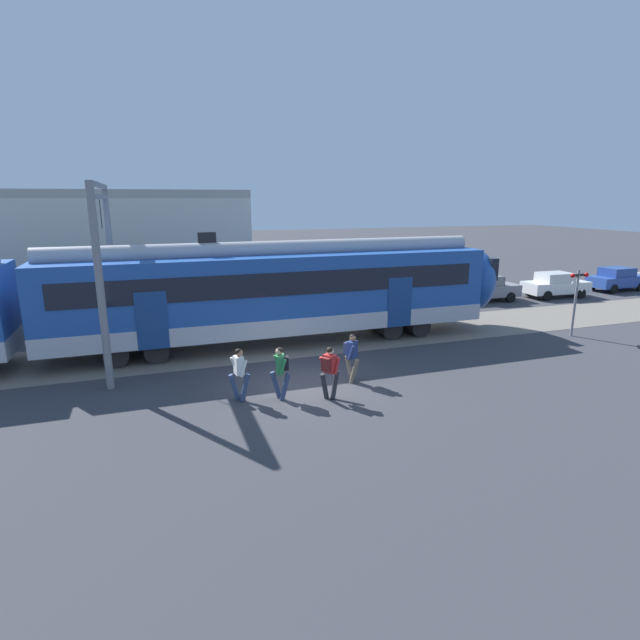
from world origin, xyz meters
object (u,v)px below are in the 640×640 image
at_px(pedestrian_green, 281,368).
at_px(pedestrian_navy, 351,354).
at_px(pedestrian_white, 239,371).
at_px(parked_car_white, 555,285).
at_px(parked_car_grey, 485,288).
at_px(pedestrian_red, 329,368).
at_px(crossing_signal, 577,292).
at_px(parked_car_blue, 617,279).

xyz_separation_m(pedestrian_green, pedestrian_navy, (2.59, 0.67, 0.00)).
distance_m(pedestrian_white, parked_car_white, 23.61).
height_order(pedestrian_navy, parked_car_white, pedestrian_navy).
xyz_separation_m(pedestrian_white, parked_car_grey, (16.56, 10.29, -0.18)).
bearing_deg(pedestrian_green, pedestrian_red, -18.92).
height_order(pedestrian_white, parked_car_white, pedestrian_white).
bearing_deg(parked_car_white, pedestrian_navy, -151.81).
bearing_deg(crossing_signal, parked_car_blue, 33.89).
distance_m(parked_car_blue, crossing_signal, 14.23).
xyz_separation_m(parked_car_white, parked_car_blue, (5.66, 0.49, 0.00)).
relative_size(pedestrian_red, pedestrian_navy, 1.00).
bearing_deg(crossing_signal, pedestrian_white, -171.01).
bearing_deg(parked_car_blue, pedestrian_red, -155.64).
xyz_separation_m(pedestrian_red, parked_car_white, (18.85, 10.60, -0.21)).
bearing_deg(pedestrian_navy, pedestrian_green, -165.55).
bearing_deg(crossing_signal, pedestrian_navy, -169.95).
bearing_deg(pedestrian_red, crossing_signal, 14.05).
xyz_separation_m(pedestrian_red, crossing_signal, (12.73, 3.19, 1.02)).
bearing_deg(pedestrian_red, pedestrian_white, 163.77).
xyz_separation_m(parked_car_grey, parked_car_blue, (10.55, 0.04, 0.00)).
xyz_separation_m(parked_car_grey, crossing_signal, (-1.22, -7.87, 1.23)).
bearing_deg(pedestrian_green, parked_car_grey, 34.58).
xyz_separation_m(pedestrian_white, parked_car_blue, (27.11, 10.33, -0.18)).
xyz_separation_m(pedestrian_green, parked_car_white, (20.24, 10.12, -0.21)).
distance_m(parked_car_white, parked_car_blue, 5.68).
bearing_deg(pedestrian_white, pedestrian_navy, 5.76).
xyz_separation_m(parked_car_grey, parked_car_white, (4.89, -0.45, 0.00)).
bearing_deg(parked_car_grey, pedestrian_white, -148.14).
bearing_deg(parked_car_grey, pedestrian_navy, -142.15).
relative_size(pedestrian_white, pedestrian_green, 1.00).
relative_size(pedestrian_red, parked_car_white, 0.41).
height_order(pedestrian_red, pedestrian_navy, same).
distance_m(pedestrian_red, pedestrian_navy, 1.66).
distance_m(pedestrian_red, parked_car_blue, 26.90).
relative_size(parked_car_white, parked_car_blue, 1.00).
distance_m(pedestrian_white, parked_car_grey, 19.50).
relative_size(parked_car_white, crossing_signal, 1.36).
height_order(pedestrian_white, parked_car_blue, pedestrian_white).
distance_m(pedestrian_white, parked_car_blue, 29.02).
distance_m(parked_car_grey, parked_car_white, 4.91).
relative_size(pedestrian_white, pedestrian_red, 1.00).
xyz_separation_m(pedestrian_navy, parked_car_blue, (23.30, 9.95, -0.21)).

